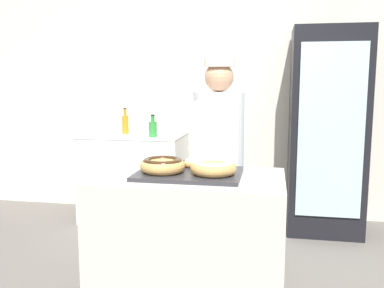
% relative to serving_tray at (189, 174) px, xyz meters
% --- Properties ---
extents(wall_back, '(8.00, 0.06, 2.70)m').
position_rel_serving_tray_xyz_m(wall_back, '(0.00, 2.13, 0.45)').
color(wall_back, silver).
rests_on(wall_back, ground_plane).
extents(display_counter, '(1.14, 0.68, 0.89)m').
position_rel_serving_tray_xyz_m(display_counter, '(0.00, 0.00, -0.46)').
color(display_counter, beige).
rests_on(display_counter, ground_plane).
extents(serving_tray, '(0.63, 0.46, 0.02)m').
position_rel_serving_tray_xyz_m(serving_tray, '(0.00, 0.00, 0.00)').
color(serving_tray, '#2D2D33').
rests_on(serving_tray, display_counter).
extents(donut_chocolate_glaze, '(0.27, 0.27, 0.08)m').
position_rel_serving_tray_xyz_m(donut_chocolate_glaze, '(-0.15, -0.04, 0.06)').
color(donut_chocolate_glaze, tan).
rests_on(donut_chocolate_glaze, serving_tray).
extents(donut_light_glaze, '(0.27, 0.27, 0.08)m').
position_rel_serving_tray_xyz_m(donut_light_glaze, '(0.15, -0.04, 0.06)').
color(donut_light_glaze, tan).
rests_on(donut_light_glaze, serving_tray).
extents(donut_mini_center, '(0.13, 0.13, 0.05)m').
position_rel_serving_tray_xyz_m(donut_mini_center, '(0.00, 0.16, 0.04)').
color(donut_mini_center, tan).
rests_on(donut_mini_center, serving_tray).
extents(brownie_back_left, '(0.09, 0.09, 0.03)m').
position_rel_serving_tray_xyz_m(brownie_back_left, '(-0.10, 0.16, 0.03)').
color(brownie_back_left, '#382111').
rests_on(brownie_back_left, serving_tray).
extents(brownie_back_right, '(0.09, 0.09, 0.03)m').
position_rel_serving_tray_xyz_m(brownie_back_right, '(0.10, 0.16, 0.03)').
color(brownie_back_right, '#382111').
rests_on(brownie_back_right, serving_tray).
extents(baker_person, '(0.38, 0.38, 1.63)m').
position_rel_serving_tray_xyz_m(baker_person, '(0.10, 0.65, -0.05)').
color(baker_person, '#4C4C51').
rests_on(baker_person, ground_plane).
extents(beverage_fridge, '(0.69, 0.62, 1.95)m').
position_rel_serving_tray_xyz_m(beverage_fridge, '(1.00, 1.73, 0.07)').
color(beverage_fridge, black).
rests_on(beverage_fridge, ground_plane).
extents(chest_freezer, '(1.03, 0.67, 0.91)m').
position_rel_serving_tray_xyz_m(chest_freezer, '(-0.93, 1.74, -0.44)').
color(chest_freezer, white).
rests_on(chest_freezer, ground_plane).
extents(bottle_orange, '(0.07, 0.07, 0.27)m').
position_rel_serving_tray_xyz_m(bottle_orange, '(-1.03, 1.77, 0.11)').
color(bottle_orange, orange).
rests_on(bottle_orange, chest_freezer).
extents(bottle_green, '(0.08, 0.08, 0.22)m').
position_rel_serving_tray_xyz_m(bottle_green, '(-0.67, 1.58, 0.09)').
color(bottle_green, '#2D8C38').
rests_on(bottle_green, chest_freezer).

